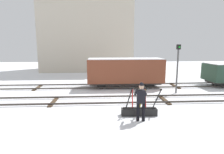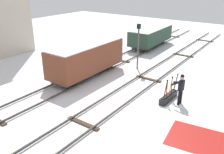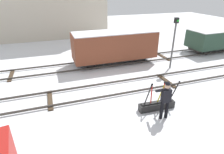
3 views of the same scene
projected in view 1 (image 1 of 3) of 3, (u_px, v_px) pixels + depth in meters
ground_plane at (110, 101)px, 11.58m from camera, size 60.00×60.00×0.00m
track_main_line at (110, 100)px, 11.56m from camera, size 44.00×1.94×0.18m
track_siding_near at (108, 86)px, 15.53m from camera, size 44.00×1.94×0.18m
switch_lever_frame at (139, 111)px, 9.21m from camera, size 2.02×0.44×1.45m
rail_worker at (141, 99)px, 8.40m from camera, size 0.55×0.70×1.84m
signal_post at (178, 64)px, 13.25m from camera, size 0.24×0.32×3.58m
apartment_building at (88, 30)px, 26.42m from camera, size 12.70×6.69×11.43m
freight_car_mid_siding at (125, 71)px, 15.40m from camera, size 6.23×2.15×2.46m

